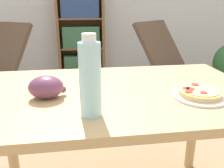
{
  "coord_description": "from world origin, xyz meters",
  "views": [
    {
      "loc": [
        -0.24,
        -1.1,
        1.09
      ],
      "look_at": [
        -0.11,
        -0.21,
        0.78
      ],
      "focal_mm": 38.0,
      "sensor_mm": 36.0,
      "label": 1
    }
  ],
  "objects_px": {
    "pizza_on_plate": "(200,94)",
    "lounge_chair_far": "(170,76)",
    "drink_bottle": "(90,79)",
    "grape_bunch": "(46,87)",
    "bookshelf": "(81,36)"
  },
  "relations": [
    {
      "from": "pizza_on_plate",
      "to": "lounge_chair_far",
      "type": "distance_m",
      "value": 1.79
    },
    {
      "from": "lounge_chair_far",
      "to": "drink_bottle",
      "type": "bearing_deg",
      "value": -156.31
    },
    {
      "from": "drink_bottle",
      "to": "lounge_chair_far",
      "type": "height_order",
      "value": "drink_bottle"
    },
    {
      "from": "drink_bottle",
      "to": "grape_bunch",
      "type": "bearing_deg",
      "value": 132.95
    },
    {
      "from": "drink_bottle",
      "to": "lounge_chair_far",
      "type": "xyz_separation_m",
      "value": [
        1.0,
        1.74,
        -0.57
      ]
    },
    {
      "from": "grape_bunch",
      "to": "drink_bottle",
      "type": "relative_size",
      "value": 0.53
    },
    {
      "from": "drink_bottle",
      "to": "bookshelf",
      "type": "xyz_separation_m",
      "value": [
        0.01,
        2.8,
        -0.23
      ]
    },
    {
      "from": "pizza_on_plate",
      "to": "lounge_chair_far",
      "type": "bearing_deg",
      "value": 71.56
    },
    {
      "from": "drink_bottle",
      "to": "lounge_chair_far",
      "type": "bearing_deg",
      "value": 60.16
    },
    {
      "from": "grape_bunch",
      "to": "drink_bottle",
      "type": "distance_m",
      "value": 0.26
    },
    {
      "from": "drink_bottle",
      "to": "bookshelf",
      "type": "relative_size",
      "value": 0.21
    },
    {
      "from": "lounge_chair_far",
      "to": "bookshelf",
      "type": "xyz_separation_m",
      "value": [
        -0.99,
        1.05,
        0.33
      ]
    },
    {
      "from": "pizza_on_plate",
      "to": "bookshelf",
      "type": "relative_size",
      "value": 0.17
    },
    {
      "from": "lounge_chair_far",
      "to": "bookshelf",
      "type": "height_order",
      "value": "bookshelf"
    },
    {
      "from": "pizza_on_plate",
      "to": "drink_bottle",
      "type": "relative_size",
      "value": 0.78
    }
  ]
}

